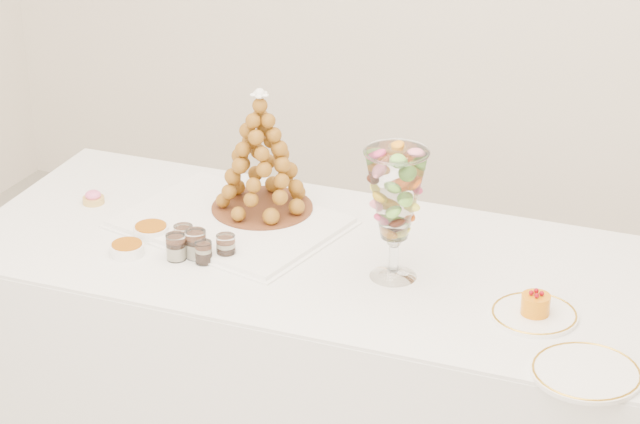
% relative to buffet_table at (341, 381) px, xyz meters
% --- Properties ---
extents(buffet_table, '(2.16, 0.96, 0.80)m').
position_rel_buffet_table_xyz_m(buffet_table, '(0.00, 0.00, 0.00)').
color(buffet_table, white).
rests_on(buffet_table, ground).
extents(lace_tray, '(0.65, 0.54, 0.02)m').
position_rel_buffet_table_xyz_m(lace_tray, '(-0.37, 0.05, 0.41)').
color(lace_tray, white).
rests_on(lace_tray, buffet_table).
extents(macaron_vase, '(0.16, 0.16, 0.36)m').
position_rel_buffet_table_xyz_m(macaron_vase, '(0.17, -0.04, 0.63)').
color(macaron_vase, white).
rests_on(macaron_vase, buffet_table).
extents(cake_plate, '(0.22, 0.22, 0.01)m').
position_rel_buffet_table_xyz_m(cake_plate, '(0.56, -0.10, 0.41)').
color(cake_plate, white).
rests_on(cake_plate, buffet_table).
extents(spare_plate, '(0.26, 0.26, 0.01)m').
position_rel_buffet_table_xyz_m(spare_plate, '(0.74, -0.31, 0.41)').
color(spare_plate, white).
rests_on(spare_plate, buffet_table).
extents(pink_tart, '(0.06, 0.06, 0.04)m').
position_rel_buffet_table_xyz_m(pink_tart, '(-0.81, 0.02, 0.42)').
color(pink_tart, tan).
rests_on(pink_tart, buffet_table).
extents(verrine_a, '(0.06, 0.06, 0.07)m').
position_rel_buffet_table_xyz_m(verrine_a, '(-0.41, -0.14, 0.44)').
color(verrine_a, white).
rests_on(verrine_a, buffet_table).
extents(verrine_b, '(0.06, 0.06, 0.08)m').
position_rel_buffet_table_xyz_m(verrine_b, '(-0.36, -0.16, 0.44)').
color(verrine_b, white).
rests_on(verrine_b, buffet_table).
extents(verrine_c, '(0.06, 0.06, 0.07)m').
position_rel_buffet_table_xyz_m(verrine_c, '(-0.28, -0.14, 0.44)').
color(verrine_c, white).
rests_on(verrine_c, buffet_table).
extents(verrine_d, '(0.07, 0.07, 0.07)m').
position_rel_buffet_table_xyz_m(verrine_d, '(-0.41, -0.19, 0.44)').
color(verrine_d, white).
rests_on(verrine_d, buffet_table).
extents(verrine_e, '(0.05, 0.05, 0.06)m').
position_rel_buffet_table_xyz_m(verrine_e, '(-0.33, -0.18, 0.43)').
color(verrine_e, white).
rests_on(verrine_e, buffet_table).
extents(ramekin_back, '(0.10, 0.10, 0.03)m').
position_rel_buffet_table_xyz_m(ramekin_back, '(-0.54, -0.10, 0.42)').
color(ramekin_back, white).
rests_on(ramekin_back, buffet_table).
extents(ramekin_front, '(0.09, 0.09, 0.03)m').
position_rel_buffet_table_xyz_m(ramekin_front, '(-0.55, -0.22, 0.42)').
color(ramekin_front, white).
rests_on(ramekin_front, buffet_table).
extents(croquembouche, '(0.32, 0.32, 0.37)m').
position_rel_buffet_table_xyz_m(croquembouche, '(-0.32, 0.15, 0.60)').
color(croquembouche, brown).
rests_on(croquembouche, lace_tray).
extents(mousse_cake, '(0.07, 0.07, 0.06)m').
position_rel_buffet_table_xyz_m(mousse_cake, '(0.56, -0.10, 0.44)').
color(mousse_cake, orange).
rests_on(mousse_cake, cake_plate).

